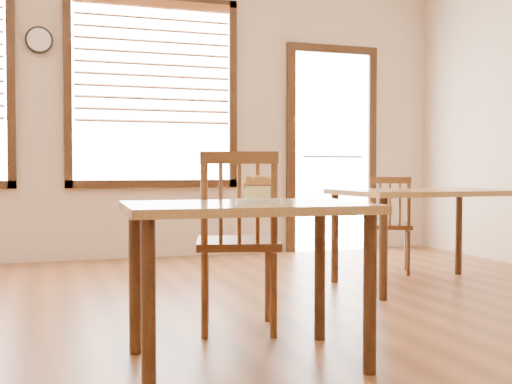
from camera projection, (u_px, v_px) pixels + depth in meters
ground at (234, 382)px, 2.72m from camera, size 8.00×8.00×0.00m
window_right at (153, 81)px, 6.53m from camera, size 1.76×0.10×1.96m
entry_door at (332, 144)px, 7.18m from camera, size 1.08×0.06×2.29m
wall_clock at (39, 40)px, 6.16m from camera, size 0.26×0.05×0.26m
cafe_table_main at (246, 226)px, 2.97m from camera, size 1.14×0.79×0.75m
cafe_chair_main at (238, 240)px, 3.56m from camera, size 0.56×0.56×1.01m
cafe_table_second at (425, 201)px, 4.96m from camera, size 1.35×0.91×0.75m
cafe_chair_second at (389, 224)px, 5.58m from camera, size 0.52×0.52×0.85m
plate at (258, 201)px, 3.01m from camera, size 0.22×0.22×0.02m
cake_slice at (257, 187)px, 3.01m from camera, size 0.14×0.11×0.11m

